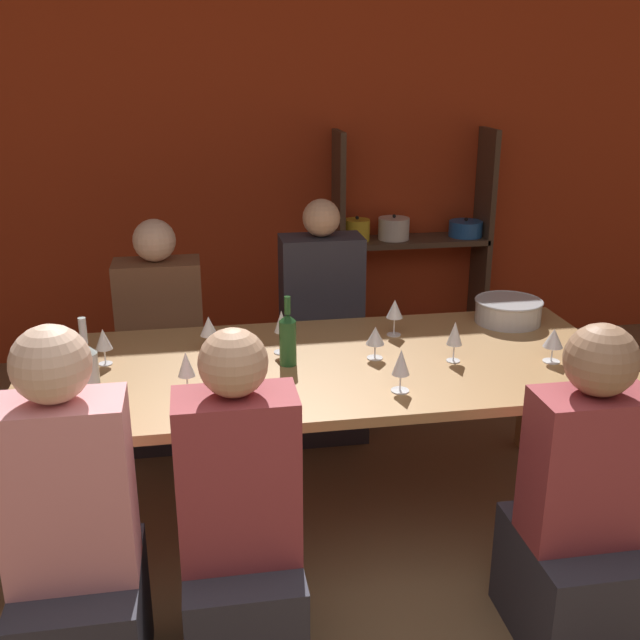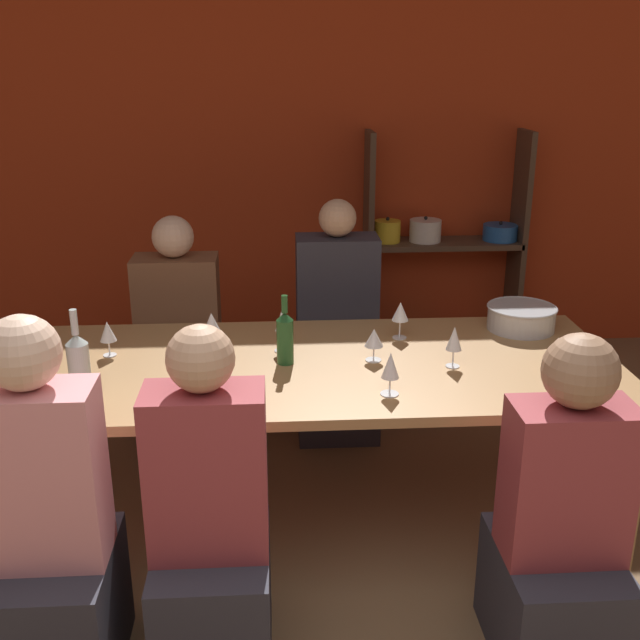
% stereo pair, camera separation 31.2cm
% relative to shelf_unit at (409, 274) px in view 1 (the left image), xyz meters
% --- Properties ---
extents(wall_back_red, '(8.80, 0.06, 2.70)m').
position_rel_shelf_unit_xyz_m(wall_back_red, '(-1.05, 0.20, 0.82)').
color(wall_back_red, '#B23819').
rests_on(wall_back_red, ground_plane).
extents(shelf_unit, '(1.03, 0.30, 1.49)m').
position_rel_shelf_unit_xyz_m(shelf_unit, '(0.00, 0.00, 0.00)').
color(shelf_unit, '#4C3828').
rests_on(shelf_unit, ground_plane).
extents(dining_table, '(2.45, 1.04, 0.73)m').
position_rel_shelf_unit_xyz_m(dining_table, '(-0.92, -1.91, 0.13)').
color(dining_table, '#AD7F4C').
rests_on(dining_table, ground_plane).
extents(mixing_bowl, '(0.32, 0.32, 0.11)m').
position_rel_shelf_unit_xyz_m(mixing_bowl, '(0.02, -1.57, 0.26)').
color(mixing_bowl, '#B7BABC').
rests_on(mixing_bowl, dining_table).
extents(wine_bottle_green, '(0.08, 0.08, 0.36)m').
position_rel_shelf_unit_xyz_m(wine_bottle_green, '(-1.81, -2.25, 0.34)').
color(wine_bottle_green, '#B2C6C1').
rests_on(wine_bottle_green, dining_table).
extents(wine_bottle_dark, '(0.07, 0.07, 0.29)m').
position_rel_shelf_unit_xyz_m(wine_bottle_dark, '(-1.07, -1.91, 0.32)').
color(wine_bottle_dark, '#1E4C23').
rests_on(wine_bottle_dark, dining_table).
extents(wine_glass_empty_a, '(0.07, 0.07, 0.17)m').
position_rel_shelf_unit_xyz_m(wine_glass_empty_a, '(-1.48, -2.14, 0.32)').
color(wine_glass_empty_a, white).
rests_on(wine_glass_empty_a, dining_table).
extents(wine_glass_red_a, '(0.07, 0.07, 0.16)m').
position_rel_shelf_unit_xyz_m(wine_glass_red_a, '(-1.38, -1.70, 0.31)').
color(wine_glass_red_a, white).
rests_on(wine_glass_red_a, dining_table).
extents(wine_glass_empty_b, '(0.07, 0.07, 0.19)m').
position_rel_shelf_unit_xyz_m(wine_glass_empty_b, '(-1.08, -1.77, 0.33)').
color(wine_glass_empty_b, white).
rests_on(wine_glass_empty_b, dining_table).
extents(wine_glass_white_a, '(0.07, 0.07, 0.17)m').
position_rel_shelf_unit_xyz_m(wine_glass_white_a, '(-0.69, -2.23, 0.31)').
color(wine_glass_white_a, white).
rests_on(wine_glass_white_a, dining_table).
extents(wine_glass_red_b, '(0.06, 0.06, 0.17)m').
position_rel_shelf_unit_xyz_m(wine_glass_red_b, '(-0.39, -1.99, 0.32)').
color(wine_glass_red_b, white).
rests_on(wine_glass_red_b, dining_table).
extents(wine_glass_empty_c, '(0.08, 0.08, 0.14)m').
position_rel_shelf_unit_xyz_m(wine_glass_empty_c, '(0.00, -2.06, 0.30)').
color(wine_glass_empty_c, white).
rests_on(wine_glass_empty_c, dining_table).
extents(wine_glass_empty_d, '(0.07, 0.07, 0.15)m').
position_rel_shelf_unit_xyz_m(wine_glass_empty_d, '(-1.81, -1.78, 0.31)').
color(wine_glass_empty_d, white).
rests_on(wine_glass_empty_d, dining_table).
extents(wine_glass_empty_e, '(0.08, 0.08, 0.14)m').
position_rel_shelf_unit_xyz_m(wine_glass_empty_e, '(-0.70, -1.90, 0.30)').
color(wine_glass_empty_e, white).
rests_on(wine_glass_empty_e, dining_table).
extents(wine_glass_white_b, '(0.07, 0.07, 0.17)m').
position_rel_shelf_unit_xyz_m(wine_glass_white_b, '(-0.55, -1.65, 0.32)').
color(wine_glass_white_b, white).
rests_on(wine_glass_white_b, dining_table).
extents(person_near_a, '(0.38, 0.47, 1.16)m').
position_rel_shelf_unit_xyz_m(person_near_a, '(-0.21, -2.77, -0.10)').
color(person_near_a, '#2D2D38').
rests_on(person_near_a, ground_plane).
extents(person_far_a, '(0.42, 0.53, 1.25)m').
position_rel_shelf_unit_xyz_m(person_far_a, '(-0.78, -1.05, -0.08)').
color(person_far_a, '#2D2D38').
rests_on(person_far_a, ground_plane).
extents(person_near_b, '(0.37, 0.46, 1.19)m').
position_rel_shelf_unit_xyz_m(person_near_b, '(-1.33, -2.71, -0.09)').
color(person_near_b, '#2D2D38').
rests_on(person_near_b, ground_plane).
extents(person_far_b, '(0.43, 0.54, 1.17)m').
position_rel_shelf_unit_xyz_m(person_far_b, '(-1.62, -1.00, -0.11)').
color(person_far_b, '#2D2D38').
rests_on(person_far_b, ground_plane).
extents(person_near_c, '(0.37, 0.46, 1.24)m').
position_rel_shelf_unit_xyz_m(person_near_c, '(-1.82, -2.74, -0.06)').
color(person_near_c, '#2D2D38').
rests_on(person_near_c, ground_plane).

